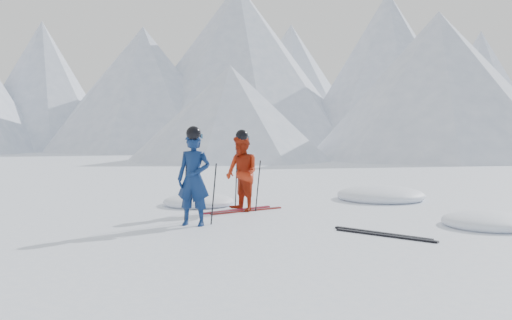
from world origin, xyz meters
The scene contains 12 objects.
ground centered at (0.00, 0.00, 0.00)m, with size 160.00×160.00×0.00m, color white.
skier_blue centered at (-2.48, -0.91, 0.82)m, with size 0.60×0.39×1.64m, color #0D2350.
skier_red centered at (-2.67, 0.99, 0.79)m, with size 0.77×0.60×1.58m, color #AD270D.
pole_blue_left centered at (-2.78, -0.76, 0.55)m, with size 0.02×0.02×1.09m, color black.
pole_blue_right centered at (-2.23, -0.66, 0.55)m, with size 0.02×0.02×1.09m, color black.
pole_red_left centered at (-2.97, 1.24, 0.53)m, with size 0.02×0.02×1.06m, color black.
pole_red_right centered at (-2.37, 1.14, 0.53)m, with size 0.02×0.02×1.06m, color black.
ski_worn_left centered at (-2.79, 0.99, 0.01)m, with size 0.09×1.70×0.03m, color black.
ski_worn_right centered at (-2.55, 0.99, 0.01)m, with size 0.09×1.70×0.03m, color black.
ski_loose_a centered at (0.62, -0.05, 0.01)m, with size 0.09×1.70×0.03m, color black.
ski_loose_b centered at (0.72, -0.20, 0.01)m, with size 0.09×1.70×0.03m, color black.
snow_lumps centered at (-0.56, 2.68, 0.00)m, with size 8.90×7.38×0.46m.
Camera 1 is at (3.22, -8.52, 1.65)m, focal length 38.00 mm.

